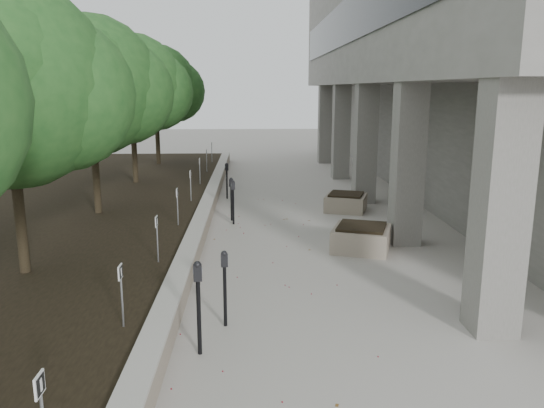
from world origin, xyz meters
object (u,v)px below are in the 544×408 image
object	(u,v)px
parking_meter_3	(231,199)
parking_meter_4	(233,202)
crabapple_tree_4	(132,109)
crabapple_tree_5	(156,105)
parking_meter_5	(227,181)
crabapple_tree_3	(92,116)
planter_front	(361,238)
crabapple_tree_2	(11,129)
parking_meter_1	(199,308)
planter_back	(346,202)
parking_meter_2	(225,289)

from	to	relation	value
parking_meter_3	parking_meter_4	xyz separation A→B (m)	(0.07, -0.44, -0.01)
crabapple_tree_4	parking_meter_3	distance (m)	6.34
crabapple_tree_5	parking_meter_5	world-z (taller)	crabapple_tree_5
crabapple_tree_3	crabapple_tree_4	size ratio (longest dim) A/B	1.00
parking_meter_5	planter_front	distance (m)	7.20
crabapple_tree_2	crabapple_tree_4	distance (m)	10.00
parking_meter_5	planter_front	bearing A→B (deg)	-82.08
parking_meter_1	parking_meter_5	distance (m)	11.35
parking_meter_5	planter_back	world-z (taller)	parking_meter_5
parking_meter_2	planter_front	xyz separation A→B (m)	(3.09, 4.14, -0.34)
crabapple_tree_2	crabapple_tree_5	distance (m)	15.00
parking_meter_3	parking_meter_5	size ratio (longest dim) A/B	1.01
crabapple_tree_3	parking_meter_4	distance (m)	4.55
crabapple_tree_5	planter_front	world-z (taller)	crabapple_tree_5
crabapple_tree_2	planter_front	size ratio (longest dim) A/B	4.13
parking_meter_4	parking_meter_1	bearing A→B (deg)	-102.38
parking_meter_2	parking_meter_3	xyz separation A→B (m)	(-0.16, 7.19, -0.00)
crabapple_tree_3	planter_front	world-z (taller)	crabapple_tree_3
crabapple_tree_3	parking_meter_5	bearing A→B (deg)	47.06
parking_meter_5	parking_meter_3	bearing A→B (deg)	-106.53
parking_meter_3	parking_meter_4	bearing A→B (deg)	-70.10
parking_meter_4	planter_back	xyz separation A→B (m)	(3.54, 1.61, -0.36)
crabapple_tree_2	parking_meter_3	world-z (taller)	crabapple_tree_2
parking_meter_5	parking_meter_2	bearing A→B (deg)	-109.08
parking_meter_3	planter_back	xyz separation A→B (m)	(3.62, 1.17, -0.36)
planter_front	planter_back	world-z (taller)	planter_front
parking_meter_2	parking_meter_5	bearing A→B (deg)	84.53
planter_back	crabapple_tree_5	bearing A→B (deg)	131.54
parking_meter_4	planter_front	size ratio (longest dim) A/B	0.98
crabapple_tree_3	parking_meter_4	world-z (taller)	crabapple_tree_3
parking_meter_4	planter_front	xyz separation A→B (m)	(3.18, -2.62, -0.34)
parking_meter_1	parking_meter_4	bearing A→B (deg)	80.69
crabapple_tree_5	parking_meter_4	world-z (taller)	crabapple_tree_5
crabapple_tree_2	parking_meter_5	world-z (taller)	crabapple_tree_2
planter_back	planter_front	bearing A→B (deg)	-94.86
crabapple_tree_2	parking_meter_5	bearing A→B (deg)	68.33
planter_back	parking_meter_4	bearing A→B (deg)	-155.52
crabapple_tree_4	parking_meter_1	xyz separation A→B (m)	(3.58, -12.62, -2.40)
parking_meter_4	planter_back	size ratio (longest dim) A/B	1.05
crabapple_tree_5	parking_meter_3	distance (m)	10.49
crabapple_tree_4	crabapple_tree_5	xyz separation A→B (m)	(0.00, 5.00, 0.00)
planter_back	crabapple_tree_2	bearing A→B (deg)	-137.75
parking_meter_5	crabapple_tree_3	bearing A→B (deg)	-154.44
crabapple_tree_3	parking_meter_1	world-z (taller)	crabapple_tree_3
parking_meter_1	parking_meter_4	world-z (taller)	parking_meter_1
crabapple_tree_2	parking_meter_2	xyz separation A→B (m)	(3.91, -1.67, -2.47)
crabapple_tree_2	crabapple_tree_4	world-z (taller)	same
planter_back	parking_meter_5	bearing A→B (deg)	152.37
crabapple_tree_4	parking_meter_2	world-z (taller)	crabapple_tree_4
parking_meter_3	planter_back	world-z (taller)	parking_meter_3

